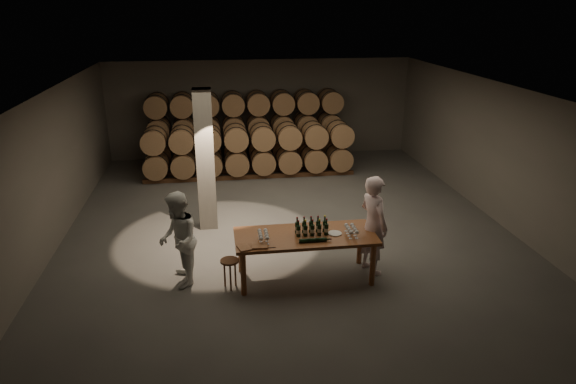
{
  "coord_description": "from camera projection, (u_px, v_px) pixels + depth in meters",
  "views": [
    {
      "loc": [
        -1.54,
        -10.95,
        4.9
      ],
      "look_at": [
        -0.07,
        -0.74,
        1.1
      ],
      "focal_mm": 32.0,
      "sensor_mm": 36.0,
      "label": 1
    }
  ],
  "objects": [
    {
      "name": "plate",
      "position": [
        335.0,
        233.0,
        9.48
      ],
      "size": [
        0.26,
        0.26,
        0.01
      ],
      "primitive_type": "cylinder",
      "color": "silver",
      "rests_on": "tasting_table"
    },
    {
      "name": "room",
      "position": [
        205.0,
        160.0,
        11.46
      ],
      "size": [
        12.0,
        12.0,
        12.0
      ],
      "color": "#565351",
      "rests_on": "ground"
    },
    {
      "name": "stool",
      "position": [
        230.0,
        265.0,
        9.26
      ],
      "size": [
        0.34,
        0.34,
        0.56
      ],
      "rotation": [
        0.0,
        0.0,
        0.02
      ],
      "color": "brown",
      "rests_on": "ground"
    },
    {
      "name": "glass_cluster_right",
      "position": [
        351.0,
        229.0,
        9.4
      ],
      "size": [
        0.19,
        0.41,
        0.16
      ],
      "color": "silver",
      "rests_on": "tasting_table"
    },
    {
      "name": "tasting_table",
      "position": [
        305.0,
        240.0,
        9.47
      ],
      "size": [
        2.6,
        1.1,
        0.9
      ],
      "color": "brown",
      "rests_on": "ground"
    },
    {
      "name": "person_woman",
      "position": [
        178.0,
        240.0,
        9.24
      ],
      "size": [
        0.75,
        0.93,
        1.79
      ],
      "primitive_type": "imported",
      "rotation": [
        0.0,
        0.0,
        -1.48
      ],
      "color": "white",
      "rests_on": "ground"
    },
    {
      "name": "bottle_cluster",
      "position": [
        312.0,
        228.0,
        9.43
      ],
      "size": [
        0.6,
        0.23,
        0.32
      ],
      "color": "black",
      "rests_on": "tasting_table"
    },
    {
      "name": "lying_bottles",
      "position": [
        313.0,
        240.0,
        9.13
      ],
      "size": [
        0.59,
        0.07,
        0.07
      ],
      "color": "black",
      "rests_on": "tasting_table"
    },
    {
      "name": "person_man",
      "position": [
        373.0,
        225.0,
        9.68
      ],
      "size": [
        0.69,
        0.83,
        1.94
      ],
      "primitive_type": "imported",
      "rotation": [
        0.0,
        0.0,
        1.95
      ],
      "color": "white",
      "rests_on": "ground"
    },
    {
      "name": "notebook_near",
      "position": [
        260.0,
        246.0,
        8.96
      ],
      "size": [
        0.29,
        0.24,
        0.03
      ],
      "primitive_type": "cube",
      "rotation": [
        0.0,
        0.0,
        -0.06
      ],
      "color": "brown",
      "rests_on": "tasting_table"
    },
    {
      "name": "glass_cluster_left",
      "position": [
        263.0,
        235.0,
        9.18
      ],
      "size": [
        0.19,
        0.41,
        0.16
      ],
      "color": "silver",
      "rests_on": "tasting_table"
    },
    {
      "name": "barrel_stack_back",
      "position": [
        246.0,
        126.0,
        16.41
      ],
      "size": [
        6.26,
        0.95,
        2.31
      ],
      "color": "brown",
      "rests_on": "ground"
    },
    {
      "name": "pen",
      "position": [
        272.0,
        248.0,
        8.93
      ],
      "size": [
        0.14,
        0.01,
        0.01
      ],
      "primitive_type": "cylinder",
      "rotation": [
        0.0,
        1.57,
        0.01
      ],
      "color": "black",
      "rests_on": "tasting_table"
    },
    {
      "name": "barrel_stack_front",
      "position": [
        249.0,
        149.0,
        15.24
      ],
      "size": [
        6.26,
        0.95,
        1.57
      ],
      "color": "brown",
      "rests_on": "ground"
    },
    {
      "name": "notebook_corner",
      "position": [
        244.0,
        248.0,
        8.91
      ],
      "size": [
        0.26,
        0.3,
        0.02
      ],
      "primitive_type": "cube",
      "rotation": [
        0.0,
        0.0,
        0.27
      ],
      "color": "brown",
      "rests_on": "tasting_table"
    }
  ]
}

